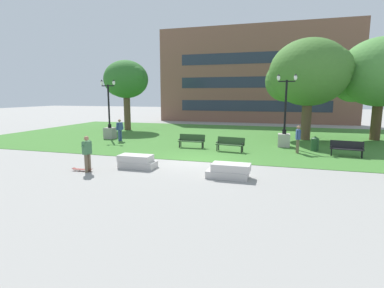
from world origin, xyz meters
name	(u,v)px	position (x,y,z in m)	size (l,w,h in m)	color
ground_plane	(197,162)	(0.00, 0.00, 0.00)	(140.00, 140.00, 0.00)	gray
grass_lawn	(228,137)	(0.00, 10.00, 0.01)	(40.00, 20.00, 0.02)	#3D752D
concrete_block_center	(137,162)	(-2.52, -2.15, 0.31)	(1.85, 0.90, 0.64)	#BCB7B2
concrete_block_left	(229,171)	(2.21, -2.71, 0.31)	(1.89, 0.90, 0.64)	#BCB7B2
person_skateboarder	(87,152)	(-4.33, -3.60, 0.98)	(0.29, 0.56, 1.71)	brown
skateboard	(82,169)	(-4.69, -3.54, 0.09)	(1.03, 0.28, 0.14)	maroon
park_bench_near_left	(347,148)	(8.07, 3.79, 0.54)	(1.86, 0.78, 0.90)	black
park_bench_near_right	(192,140)	(-1.51, 4.07, 0.54)	(1.81, 0.56, 0.90)	#284723
park_bench_far_left	(230,143)	(1.26, 3.39, 0.54)	(1.86, 0.78, 0.90)	#284723
lamp_post_left	(284,132)	(4.56, 6.25, 1.03)	(1.32, 0.80, 4.98)	#ADA89E
lamp_post_center	(110,127)	(-9.23, 6.28, 1.00)	(1.32, 0.80, 4.80)	gray
tree_near_left	(308,74)	(6.17, 10.28, 5.25)	(6.43, 6.13, 7.92)	brown
tree_far_right	(380,73)	(11.50, 11.61, 5.25)	(6.54, 6.23, 7.97)	#4C3823
tree_far_left	(126,80)	(-10.97, 12.42, 5.07)	(4.68, 4.45, 7.03)	brown
trash_bin	(315,144)	(6.46, 5.10, 0.50)	(0.49, 0.49, 0.96)	#234C28
person_bystander_near_lawn	(120,129)	(-7.73, 5.28, 0.98)	(0.35, 0.80, 1.71)	#384C7A
person_bystander_far_lawn	(298,138)	(5.36, 4.02, 0.98)	(0.29, 0.86, 1.71)	brown
building_facade_distant	(254,75)	(0.74, 24.50, 6.17)	(25.38, 1.03, 12.35)	brown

